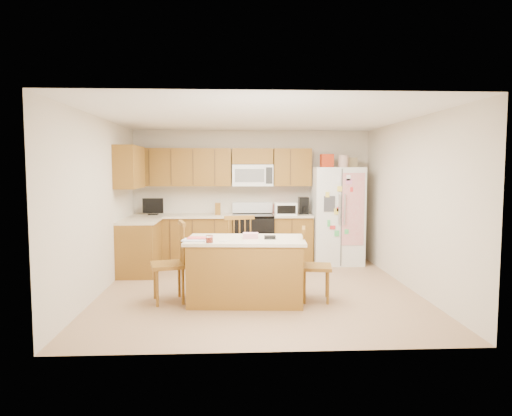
{
  "coord_description": "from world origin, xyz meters",
  "views": [
    {
      "loc": [
        -0.35,
        -6.52,
        1.78
      ],
      "look_at": [
        -0.02,
        0.35,
        1.18
      ],
      "focal_mm": 32.0,
      "sensor_mm": 36.0,
      "label": 1
    }
  ],
  "objects": [
    {
      "name": "island",
      "position": [
        -0.2,
        -0.53,
        0.43
      ],
      "size": [
        1.63,
        1.01,
        0.94
      ],
      "color": "brown",
      "rests_on": "ground"
    },
    {
      "name": "ground",
      "position": [
        0.0,
        0.0,
        0.0
      ],
      "size": [
        4.5,
        4.5,
        0.0
      ],
      "primitive_type": "plane",
      "color": "#96785D",
      "rests_on": "ground"
    },
    {
      "name": "refrigerator",
      "position": [
        1.57,
        1.87,
        0.92
      ],
      "size": [
        0.9,
        0.79,
        2.04
      ],
      "color": "white",
      "rests_on": "ground"
    },
    {
      "name": "windsor_chair_back",
      "position": [
        -0.31,
        0.25,
        0.52
      ],
      "size": [
        0.56,
        0.54,
        1.09
      ],
      "color": "brown",
      "rests_on": "ground"
    },
    {
      "name": "windsor_chair_left",
      "position": [
        -1.2,
        -0.49,
        0.51
      ],
      "size": [
        0.54,
        0.56,
        1.08
      ],
      "color": "brown",
      "rests_on": "ground"
    },
    {
      "name": "stove",
      "position": [
        0.0,
        1.94,
        0.47
      ],
      "size": [
        0.76,
        0.65,
        1.13
      ],
      "color": "black",
      "rests_on": "ground"
    },
    {
      "name": "windsor_chair_right",
      "position": [
        0.72,
        -0.53,
        0.47
      ],
      "size": [
        0.47,
        0.48,
        0.99
      ],
      "color": "brown",
      "rests_on": "ground"
    },
    {
      "name": "cabinetry",
      "position": [
        -0.98,
        1.79,
        0.91
      ],
      "size": [
        3.36,
        1.56,
        2.15
      ],
      "color": "brown",
      "rests_on": "ground"
    },
    {
      "name": "room_shell",
      "position": [
        0.0,
        0.0,
        1.44
      ],
      "size": [
        4.6,
        4.6,
        2.52
      ],
      "color": "beige",
      "rests_on": "ground"
    }
  ]
}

